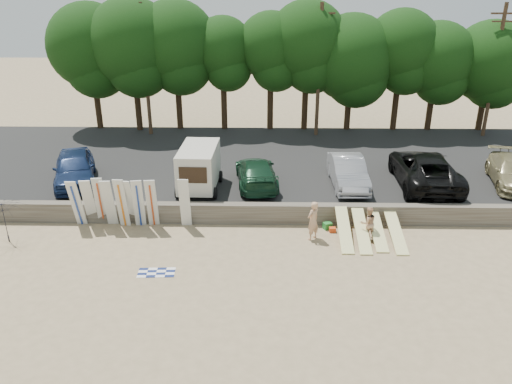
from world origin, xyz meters
TOP-DOWN VIEW (x-y plane):
  - ground at (0.00, 0.00)m, footprint 120.00×120.00m
  - seawall at (0.00, 3.00)m, footprint 44.00×0.50m
  - parking_lot at (0.00, 10.50)m, footprint 44.00×14.50m
  - treeline at (-0.81, 17.53)m, footprint 34.43×6.71m
  - utility_poles at (2.00, 16.00)m, footprint 25.80×0.26m
  - box_trailer at (-5.14, 5.52)m, footprint 2.20×3.75m
  - car_0 at (-12.03, 6.28)m, footprint 3.64×5.61m
  - car_1 at (-2.14, 6.18)m, footprint 2.61×5.24m
  - car_2 at (2.79, 6.20)m, footprint 1.77×4.83m
  - car_3 at (6.95, 6.48)m, footprint 3.22×6.54m
  - car_4 at (11.71, 6.52)m, footprint 3.05×5.38m
  - surfboard_upright_0 at (-10.59, 2.36)m, footprint 0.50×0.80m
  - surfboard_upright_1 at (-10.05, 2.55)m, footprint 0.60×0.91m
  - surfboard_upright_2 at (-9.52, 2.60)m, footprint 0.57×0.66m
  - surfboard_upright_3 at (-9.05, 2.41)m, footprint 0.54×0.79m
  - surfboard_upright_4 at (-8.43, 2.36)m, footprint 0.53×0.57m
  - surfboard_upright_5 at (-8.12, 2.54)m, footprint 0.59×0.91m
  - surfboard_upright_6 at (-7.63, 2.36)m, footprint 0.60×0.72m
  - surfboard_upright_7 at (-7.02, 2.42)m, footprint 0.56×0.70m
  - surfboard_upright_8 at (-5.45, 2.45)m, footprint 0.50×0.54m
  - surfboard_low_0 at (1.96, 1.36)m, footprint 0.56×2.87m
  - surfboard_low_1 at (2.74, 1.32)m, footprint 0.56×2.89m
  - surfboard_low_2 at (3.49, 1.55)m, footprint 0.56×2.92m
  - surfboard_low_3 at (4.31, 1.33)m, footprint 0.56×2.92m
  - beachgoer_a at (0.51, 1.36)m, footprint 0.80×0.79m
  - beachgoer_b at (3.04, 1.50)m, footprint 0.87×0.74m
  - cooler at (1.33, 2.40)m, footprint 0.47×0.43m
  - gear_bag at (1.54, 2.09)m, footprint 0.30×0.25m
  - beach_towel at (-6.07, -1.66)m, footprint 1.57×1.57m
  - beach_umbrella at (-13.36, 0.83)m, footprint 3.06×3.05m

SIDE VIEW (x-z plane):
  - ground at x=0.00m, z-range 0.00..0.00m
  - beach_towel at x=-6.07m, z-range 0.01..0.01m
  - gear_bag at x=1.54m, z-range 0.00..0.22m
  - cooler at x=1.33m, z-range 0.00..0.32m
  - parking_lot at x=0.00m, z-range 0.00..0.70m
  - surfboard_low_3 at x=4.31m, z-range 0.00..0.81m
  - surfboard_low_2 at x=3.49m, z-range 0.00..0.84m
  - surfboard_low_1 at x=2.74m, z-range 0.00..0.95m
  - seawall at x=0.00m, z-range 0.00..1.00m
  - surfboard_low_0 at x=1.96m, z-range 0.00..1.02m
  - beachgoer_b at x=3.04m, z-range 0.00..1.56m
  - beachgoer_a at x=0.51m, z-range 0.00..1.86m
  - beach_umbrella at x=-13.36m, z-range 0.00..1.98m
  - surfboard_upright_5 at x=-8.12m, z-range 0.00..2.49m
  - surfboard_upright_1 at x=-10.05m, z-range 0.00..2.49m
  - surfboard_upright_0 at x=-10.59m, z-range 0.00..2.51m
  - surfboard_upright_3 at x=-9.05m, z-range 0.00..2.52m
  - surfboard_upright_7 at x=-7.02m, z-range 0.00..2.55m
  - surfboard_upright_6 at x=-7.63m, z-range 0.00..2.55m
  - surfboard_upright_2 at x=-9.52m, z-range 0.00..2.55m
  - surfboard_upright_4 at x=-8.43m, z-range 0.00..2.57m
  - surfboard_upright_8 at x=-5.45m, z-range 0.00..2.57m
  - car_1 at x=-2.14m, z-range 0.70..2.16m
  - car_4 at x=11.71m, z-range 0.70..2.17m
  - car_2 at x=2.79m, z-range 0.70..2.28m
  - car_0 at x=-12.03m, z-range 0.70..2.48m
  - car_3 at x=6.95m, z-range 0.70..2.49m
  - box_trailer at x=-5.14m, z-range 0.84..3.18m
  - utility_poles at x=2.00m, z-range 0.93..9.93m
  - treeline at x=-0.81m, z-range 1.79..11.19m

